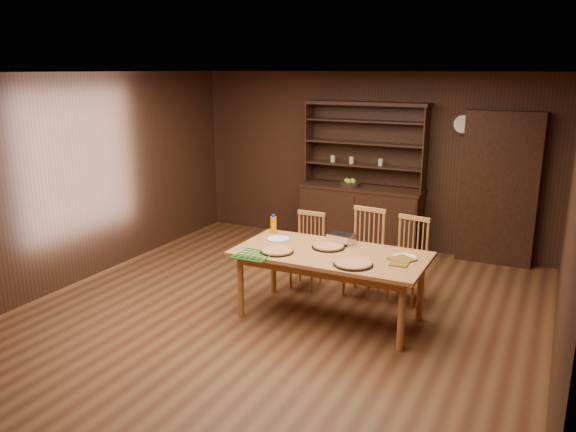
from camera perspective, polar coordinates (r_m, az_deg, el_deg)
The scene contains 20 objects.
floor at distance 6.28m, azimuth -1.12°, elevation -10.06°, with size 6.00×6.00×0.00m, color brown.
room_shell at distance 5.80m, azimuth -1.20°, elevation 4.24°, with size 6.00×6.00×6.00m.
china_hutch at distance 8.49m, azimuth 7.44°, elevation 0.72°, with size 1.84×0.52×2.17m.
doorway at distance 8.14m, azimuth 20.64°, elevation 2.57°, with size 1.00×0.18×2.10m, color #321B10.
wall_clock at distance 8.15m, azimuth 17.35°, elevation 8.91°, with size 0.30×0.05×0.30m.
dining_table at distance 6.00m, azimuth 4.33°, elevation -4.37°, with size 2.02×1.01×0.75m.
chair_left at distance 6.97m, azimuth 2.06°, elevation -3.20°, with size 0.38×0.36×0.93m.
chair_center at distance 6.78m, azimuth 7.84°, elevation -3.31°, with size 0.47×0.45×1.04m.
chair_right at distance 6.69m, azimuth 12.20°, elevation -4.03°, with size 0.46×0.45×0.99m.
pizza_left at distance 5.95m, azimuth -1.12°, elevation -3.54°, with size 0.36×0.36×0.04m.
pizza_right at distance 5.61m, azimuth 6.64°, elevation -4.81°, with size 0.40×0.40×0.04m.
pizza_center at distance 6.11m, azimuth 4.13°, elevation -3.09°, with size 0.36×0.36×0.04m.
cooling_rack at distance 5.86m, azimuth -3.53°, elevation -3.95°, with size 0.34×0.34×0.02m, color #0CA22B, non-canonical shape.
plate_left at distance 6.39m, azimuth -1.00°, elevation -2.33°, with size 0.27×0.27×0.02m.
plate_right at distance 5.89m, azimuth 11.75°, elevation -4.14°, with size 0.26×0.26×0.02m.
foil_dish at distance 6.26m, azimuth 5.44°, elevation -2.31°, with size 0.28×0.20×0.11m, color white.
juice_bottle at distance 6.63m, azimuth -1.49°, elevation -0.85°, with size 0.07×0.07×0.23m.
pot_holder_a at distance 5.70m, azimuth 11.23°, elevation -4.78°, with size 0.18×0.18×0.01m, color red.
pot_holder_b at distance 5.83m, azimuth 11.51°, elevation -4.34°, with size 0.22×0.22×0.02m, color red.
fruit_bowl at distance 8.40m, azimuth 6.32°, elevation 3.30°, with size 0.30×0.30×0.12m.
Camera 1 is at (2.64, -5.06, 2.63)m, focal length 35.00 mm.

